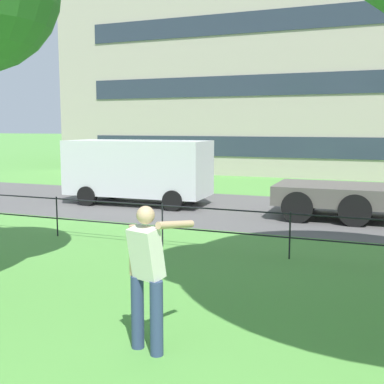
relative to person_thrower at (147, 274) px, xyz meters
The scene contains 5 objects.
street_strip 10.39m from the person_thrower, 85.33° to the left, with size 80.00×6.71×0.01m, color #565454.
park_fence 4.93m from the person_thrower, 80.14° to the left, with size 29.04×0.04×1.00m.
person_thrower is the anchor object (origin of this frame).
panel_van_right 11.53m from the person_thrower, 118.27° to the left, with size 5.06×2.23×2.24m.
apartment_building_background 29.21m from the person_thrower, 89.57° to the left, with size 33.69×15.13×16.71m.
Camera 1 is at (1.75, 0.85, 2.74)m, focal length 45.83 mm.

